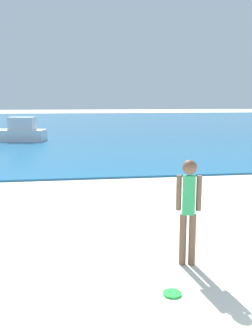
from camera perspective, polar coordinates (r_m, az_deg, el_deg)
The scene contains 4 objects.
water at distance 41.18m, azimuth -6.97°, elevation 6.91°, with size 160.00×60.00×0.06m, color #1E6B9E.
person_standing at distance 5.39m, azimuth 9.49°, elevation -5.75°, with size 0.35×0.20×1.54m.
frisbee at distance 4.87m, azimuth 7.03°, elevation -18.45°, with size 0.23×0.23×0.03m, color green.
boat_near at distance 22.63m, azimuth -16.83°, elevation 5.18°, with size 4.19×2.07×1.36m.
Camera 1 is at (-1.21, -0.97, 2.34)m, focal length 40.05 mm.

